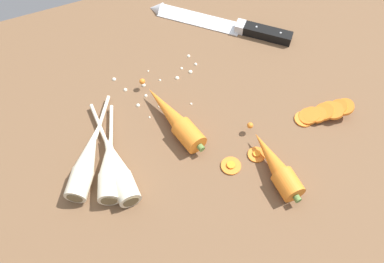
% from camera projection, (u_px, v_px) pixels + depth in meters
% --- Properties ---
extents(ground_plane, '(1.20, 0.90, 0.04)m').
position_uv_depth(ground_plane, '(188.00, 133.00, 0.86)').
color(ground_plane, brown).
extents(chefs_knife, '(0.28, 0.26, 0.04)m').
position_uv_depth(chefs_knife, '(216.00, 22.00, 1.00)').
color(chefs_knife, silver).
rests_on(chefs_knife, ground_plane).
extents(whole_carrot, '(0.08, 0.21, 0.04)m').
position_uv_depth(whole_carrot, '(175.00, 119.00, 0.83)').
color(whole_carrot, orange).
rests_on(whole_carrot, ground_plane).
extents(whole_carrot_second, '(0.05, 0.18, 0.04)m').
position_uv_depth(whole_carrot_second, '(276.00, 166.00, 0.77)').
color(whole_carrot_second, orange).
rests_on(whole_carrot_second, ground_plane).
extents(parsnip_front, '(0.04, 0.24, 0.04)m').
position_uv_depth(parsnip_front, '(116.00, 166.00, 0.77)').
color(parsnip_front, beige).
rests_on(parsnip_front, ground_plane).
extents(parsnip_mid_left, '(0.14, 0.21, 0.04)m').
position_uv_depth(parsnip_mid_left, '(87.00, 161.00, 0.78)').
color(parsnip_mid_left, beige).
rests_on(parsnip_mid_left, ground_plane).
extents(parsnip_mid_right, '(0.08, 0.21, 0.04)m').
position_uv_depth(parsnip_mid_right, '(110.00, 166.00, 0.77)').
color(parsnip_mid_right, beige).
rests_on(parsnip_mid_right, ground_plane).
extents(carrot_slice_stack, '(0.12, 0.05, 0.04)m').
position_uv_depth(carrot_slice_stack, '(323.00, 112.00, 0.85)').
color(carrot_slice_stack, orange).
rests_on(carrot_slice_stack, ground_plane).
extents(carrot_slice_stray_near, '(0.04, 0.04, 0.01)m').
position_uv_depth(carrot_slice_stray_near, '(231.00, 165.00, 0.79)').
color(carrot_slice_stray_near, orange).
rests_on(carrot_slice_stray_near, ground_plane).
extents(carrot_slice_stray_mid, '(0.03, 0.03, 0.01)m').
position_uv_depth(carrot_slice_stray_mid, '(257.00, 154.00, 0.80)').
color(carrot_slice_stray_mid, orange).
rests_on(carrot_slice_stray_mid, ground_plane).
extents(mince_crumbs, '(0.19, 0.13, 0.01)m').
position_uv_depth(mince_crumbs, '(158.00, 81.00, 0.90)').
color(mince_crumbs, silver).
rests_on(mince_crumbs, ground_plane).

